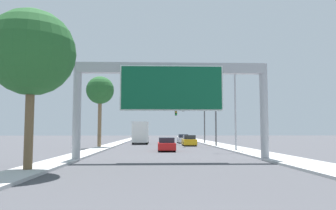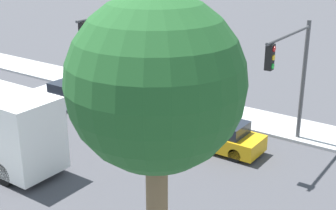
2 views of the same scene
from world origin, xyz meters
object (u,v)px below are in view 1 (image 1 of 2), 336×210
Objects in this scene: car_far_right at (183,139)px; traffic_light_mid_block at (194,118)px; traffic_light_near_intersection at (204,115)px; car_mid_center at (166,145)px; car_far_center at (189,141)px; car_near_right at (143,138)px; sign_gantry at (172,87)px; palm_tree_background at (100,91)px; street_lamp_right at (231,102)px; palm_tree_foreground at (32,53)px; truck_box_primary at (141,133)px.

traffic_light_mid_block reaches higher than car_far_right.
traffic_light_near_intersection is (1.70, -12.90, 3.38)m from car_far_right.
car_far_center reaches higher than car_mid_center.
car_near_right is at bearing 111.78° from car_far_center.
palm_tree_background is at bearing 113.88° from sign_gantry.
car_far_center is at bearing 102.99° from street_lamp_right.
car_mid_center is 0.55× the size of palm_tree_foreground.
palm_tree_background is (-13.03, -12.14, 2.88)m from traffic_light_mid_block.
car_far_right is at bearing 118.45° from traffic_light_mid_block.
car_far_center is 13.87m from street_lamp_right.
car_far_right is 40.74m from palm_tree_foreground.
street_lamp_right reaches higher than car_far_right.
car_near_right is 9.92m from truck_box_primary.
car_mid_center is 0.54× the size of street_lamp_right.
car_mid_center is 0.76× the size of traffic_light_mid_block.
palm_tree_background is (-4.46, -22.36, 6.25)m from car_near_right.
sign_gantry reaches higher than traffic_light_mid_block.
palm_tree_background is 16.63m from street_lamp_right.
traffic_light_near_intersection reaches higher than car_near_right.
car_far_center is 10.19m from car_far_right.
traffic_light_near_intersection is 0.73× the size of street_lamp_right.
palm_tree_background is at bearing -127.31° from car_far_right.
palm_tree_foreground is (-10.82, -38.93, 5.22)m from car_far_right.
truck_box_primary is 1.36× the size of traffic_light_mid_block.
car_mid_center is (0.00, 11.09, -4.37)m from sign_gantry.
palm_tree_foreground reaches higher than car_far_center.
car_near_right is at bearing 96.83° from car_mid_center.
sign_gantry is 2.96× the size of car_near_right.
palm_tree_foreground is at bearing -94.72° from car_near_right.
traffic_light_near_intersection is 0.74× the size of palm_tree_foreground.
palm_tree_foreground is at bearing -110.64° from car_far_center.
car_near_right is 18.86m from car_far_center.
truck_box_primary is (-7.00, -2.53, 1.05)m from car_far_right.
car_far_right reaches higher than car_near_right.
palm_tree_foreground reaches higher than truck_box_primary.
street_lamp_right is (9.97, -30.38, 4.26)m from car_near_right.
street_lamp_right reaches higher than car_near_right.
palm_tree_background reaches higher than traffic_light_mid_block.
car_near_right is at bearing 133.70° from car_far_right.
street_lamp_right is at bearing -86.03° from traffic_light_mid_block.
car_far_right is at bearing 90.00° from car_far_center.
sign_gantry is 3.00× the size of car_mid_center.
traffic_light_near_intersection reaches higher than car_mid_center.
sign_gantry is 1.68× the size of truck_box_primary.
palm_tree_background is (-7.96, 6.88, 6.28)m from car_mid_center.
traffic_light_mid_block is (8.57, -0.36, 2.31)m from truck_box_primary.
truck_box_primary is (-3.50, 19.38, 1.10)m from car_mid_center.
sign_gantry is 30.85m from truck_box_primary.
car_far_right reaches higher than car_far_center.
palm_tree_foreground is (-12.53, -26.03, 1.83)m from traffic_light_near_intersection.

